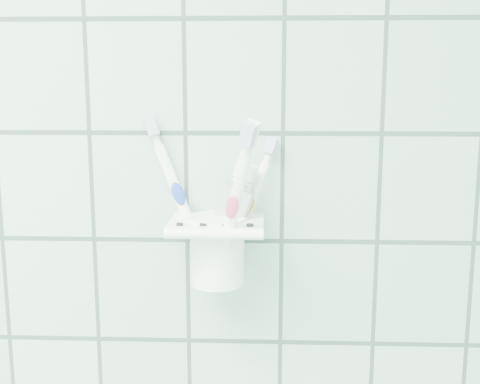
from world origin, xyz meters
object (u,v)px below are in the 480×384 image
(cup, at_px, (217,247))
(toothbrush_pink, at_px, (209,191))
(holder_bracket, at_px, (217,226))
(toothbrush_orange, at_px, (217,190))
(toothbrush_blue, at_px, (222,204))
(toothpaste_tube, at_px, (210,208))

(cup, distance_m, toothbrush_pink, 0.07)
(holder_bracket, height_order, toothbrush_orange, toothbrush_orange)
(toothbrush_blue, bearing_deg, cup, 157.89)
(holder_bracket, height_order, toothpaste_tube, toothpaste_tube)
(toothbrush_blue, bearing_deg, toothbrush_pink, 159.00)
(toothpaste_tube, bearing_deg, toothbrush_orange, -39.21)
(cup, distance_m, toothpaste_tube, 0.05)
(holder_bracket, relative_size, toothbrush_pink, 0.55)
(toothbrush_pink, bearing_deg, cup, -56.06)
(cup, xyz_separation_m, toothbrush_blue, (0.01, -0.01, 0.05))
(toothbrush_pink, bearing_deg, toothbrush_blue, -56.73)
(cup, relative_size, toothbrush_blue, 0.47)
(cup, bearing_deg, toothpaste_tube, 144.29)
(toothbrush_orange, height_order, toothpaste_tube, toothbrush_orange)
(toothbrush_blue, xyz_separation_m, toothbrush_orange, (-0.01, -0.00, 0.02))
(toothbrush_pink, xyz_separation_m, toothbrush_blue, (0.02, -0.01, -0.01))
(toothbrush_orange, bearing_deg, cup, 115.14)
(holder_bracket, distance_m, toothbrush_blue, 0.03)
(holder_bracket, xyz_separation_m, toothpaste_tube, (-0.01, 0.01, 0.02))
(cup, bearing_deg, toothbrush_blue, -40.34)
(cup, height_order, toothbrush_pink, toothbrush_pink)
(cup, height_order, toothpaste_tube, toothpaste_tube)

